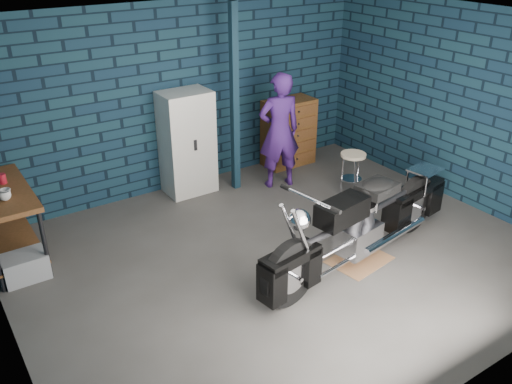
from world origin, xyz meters
TOP-DOWN VIEW (x-y plane):
  - ground at (0.00, 0.00)m, footprint 6.00×6.00m
  - room_walls at (0.00, 0.55)m, footprint 6.02×5.01m
  - support_post at (0.55, 1.95)m, footprint 0.10×0.10m
  - workbench at (-2.68, 1.75)m, footprint 0.60×1.40m
  - drip_mat at (0.71, -0.57)m, footprint 0.78×0.63m
  - motorcycle at (0.71, -0.57)m, footprint 2.74×1.12m
  - person at (1.14, 1.67)m, footprint 0.72×0.56m
  - storage_bin at (-2.66, 1.25)m, footprint 0.48×0.34m
  - locker at (-0.09, 2.23)m, footprint 0.71×0.51m
  - tool_chest at (1.75, 2.23)m, footprint 0.82×0.45m
  - shop_stool at (1.81, 0.79)m, footprint 0.41×0.41m
  - cup_a at (-2.68, 1.45)m, footprint 0.16×0.16m
  - cup_b at (-2.66, 1.50)m, footprint 0.14×0.14m
  - mug_red at (-2.61, 1.91)m, footprint 0.09×0.09m

SIDE VIEW (x-z plane):
  - ground at x=0.00m, z-range 0.00..0.00m
  - drip_mat at x=0.71m, z-range 0.00..0.01m
  - storage_bin at x=-2.66m, z-range 0.00..0.30m
  - shop_stool at x=1.81m, z-range 0.00..0.66m
  - workbench at x=-2.68m, z-range 0.00..0.91m
  - tool_chest at x=1.75m, z-range 0.00..1.09m
  - motorcycle at x=0.71m, z-range 0.00..1.17m
  - locker at x=-0.09m, z-range 0.00..1.52m
  - person at x=1.14m, z-range 0.00..1.74m
  - cup_a at x=-2.68m, z-range 0.91..1.01m
  - cup_b at x=-2.66m, z-range 0.91..1.01m
  - mug_red at x=-2.61m, z-range 0.91..1.03m
  - support_post at x=0.55m, z-range 0.00..2.70m
  - room_walls at x=0.00m, z-range 0.55..3.26m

